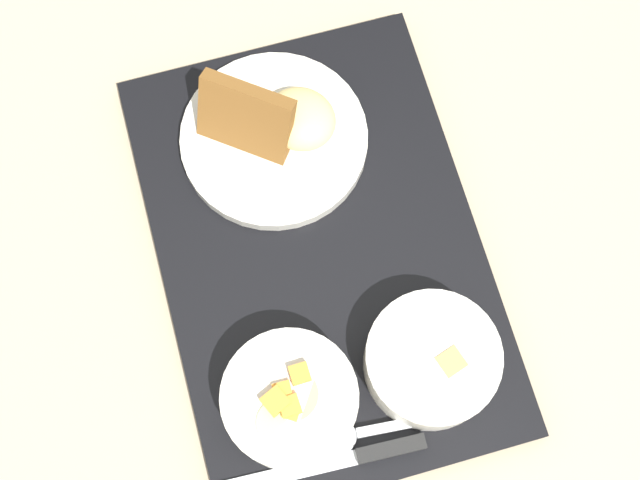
% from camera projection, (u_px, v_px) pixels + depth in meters
% --- Properties ---
extents(ground_plane, '(4.00, 4.00, 0.00)m').
position_uv_depth(ground_plane, '(320.00, 255.00, 0.87)').
color(ground_plane, tan).
extents(serving_tray, '(0.45, 0.31, 0.02)m').
position_uv_depth(serving_tray, '(320.00, 252.00, 0.86)').
color(serving_tray, black).
rests_on(serving_tray, ground_plane).
extents(bowl_salad, '(0.12, 0.12, 0.06)m').
position_uv_depth(bowl_salad, '(290.00, 400.00, 0.78)').
color(bowl_salad, silver).
rests_on(bowl_salad, serving_tray).
extents(bowl_soup, '(0.12, 0.12, 0.05)m').
position_uv_depth(bowl_soup, '(432.00, 360.00, 0.79)').
color(bowl_soup, silver).
rests_on(bowl_soup, serving_tray).
extents(plate_main, '(0.18, 0.18, 0.09)m').
position_uv_depth(plate_main, '(275.00, 133.00, 0.87)').
color(plate_main, silver).
rests_on(plate_main, serving_tray).
extents(knife, '(0.02, 0.19, 0.01)m').
position_uv_depth(knife, '(361.00, 456.00, 0.79)').
color(knife, silver).
rests_on(knife, serving_tray).
extents(spoon, '(0.04, 0.15, 0.01)m').
position_uv_depth(spoon, '(350.00, 435.00, 0.80)').
color(spoon, silver).
rests_on(spoon, serving_tray).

